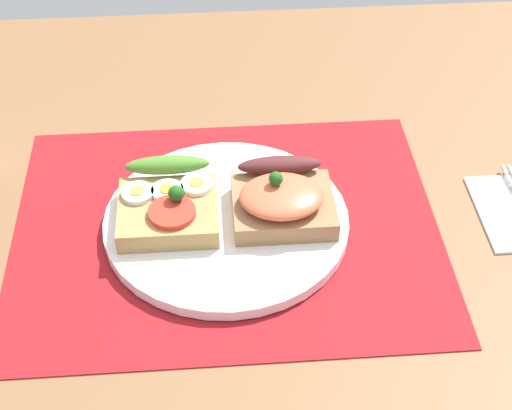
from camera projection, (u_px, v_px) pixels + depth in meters
The scene contains 5 objects.
ground_plane at pixel (227, 239), 80.46cm from camera, with size 120.00×90.00×3.20cm, color brown.
placemat at pixel (227, 227), 79.29cm from camera, with size 42.91×34.05×0.30cm, color maroon.
plate at pixel (226, 222), 78.78cm from camera, with size 24.68×24.68×1.19cm, color white.
sandwich_egg_tomato at pixel (168, 203), 77.68cm from camera, with size 9.82×10.30×4.37cm.
sandwich_salmon at pixel (282, 200), 77.30cm from camera, with size 10.10×10.06×5.53cm.
Camera 1 is at (-1.33, -57.21, 55.15)cm, focal length 54.84 mm.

